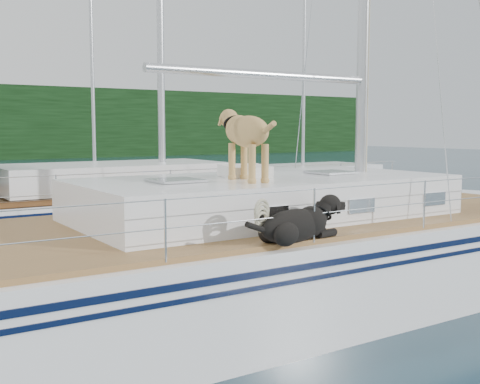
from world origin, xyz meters
TOP-DOWN VIEW (x-y plane):
  - ground at (0.00, 0.00)m, footprint 120.00×120.00m
  - main_sailboat at (0.09, -0.01)m, footprint 12.00×3.85m
  - neighbor_sailboat at (-0.33, 5.71)m, footprint 11.00×3.50m
  - bg_boat_center at (4.00, 16.00)m, footprint 7.20×3.00m
  - bg_boat_east at (12.00, 13.00)m, footprint 6.40×3.00m

SIDE VIEW (x-z plane):
  - ground at x=0.00m, z-range 0.00..0.00m
  - bg_boat_center at x=4.00m, z-range -5.37..6.28m
  - bg_boat_east at x=12.00m, z-range -5.37..6.28m
  - neighbor_sailboat at x=-0.33m, z-range -6.02..7.28m
  - main_sailboat at x=0.09m, z-range -6.33..7.68m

